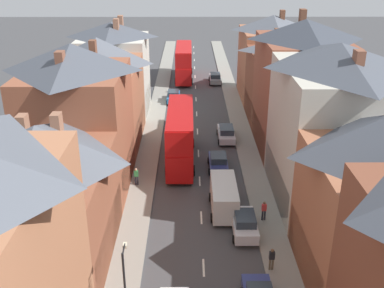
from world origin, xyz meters
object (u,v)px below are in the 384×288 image
(car_near_silver, at_px, (226,133))
(pedestrian_mid_left, at_px, (272,258))
(car_parked_left_b, at_px, (215,78))
(street_lamp, at_px, (125,287))
(car_mid_black, at_px, (173,96))
(car_near_blue, at_px, (244,224))
(car_parked_right_a, at_px, (218,162))
(pedestrian_far_left, at_px, (136,176))
(delivery_van, at_px, (224,196))
(pedestrian_mid_right, at_px, (264,210))
(double_decker_bus_lead, at_px, (184,62))
(double_decker_bus_mid_street, at_px, (180,135))

(car_near_silver, bearing_deg, pedestrian_mid_left, -86.66)
(car_parked_left_b, relative_size, street_lamp, 0.81)
(car_mid_black, bearing_deg, car_near_silver, -65.09)
(car_parked_left_b, distance_m, street_lamp, 50.36)
(car_near_blue, distance_m, car_parked_right_a, 10.61)
(car_near_blue, relative_size, car_near_silver, 0.88)
(pedestrian_far_left, bearing_deg, street_lamp, -85.37)
(delivery_van, distance_m, pedestrian_mid_right, 3.35)
(car_near_silver, height_order, pedestrian_mid_right, pedestrian_mid_right)
(pedestrian_mid_left, distance_m, pedestrian_mid_right, 5.83)
(car_parked_right_a, xyz_separation_m, street_lamp, (-6.05, -19.93, 2.45))
(pedestrian_far_left, bearing_deg, car_near_blue, -39.83)
(car_near_silver, distance_m, pedestrian_mid_left, 21.92)
(car_parked_left_b, bearing_deg, pedestrian_mid_left, -88.36)
(double_decker_bus_lead, bearing_deg, double_decker_bus_mid_street, -90.00)
(delivery_van, relative_size, street_lamp, 0.95)
(car_near_silver, distance_m, street_lamp, 28.13)
(double_decker_bus_lead, distance_m, double_decker_bus_mid_street, 30.34)
(double_decker_bus_lead, xyz_separation_m, car_parked_left_b, (4.91, -2.26, -2.02))
(double_decker_bus_lead, relative_size, car_parked_left_b, 2.42)
(pedestrian_mid_right, bearing_deg, car_near_blue, -136.37)
(double_decker_bus_lead, bearing_deg, car_near_silver, -78.88)
(car_mid_black, bearing_deg, pedestrian_far_left, -96.00)
(pedestrian_mid_left, bearing_deg, car_near_blue, 106.76)
(car_near_silver, distance_m, car_mid_black, 14.72)
(double_decker_bus_mid_street, height_order, car_parked_right_a, double_decker_bus_mid_street)
(double_decker_bus_lead, bearing_deg, car_parked_right_a, -83.58)
(double_decker_bus_lead, relative_size, double_decker_bus_mid_street, 1.00)
(car_mid_black, bearing_deg, car_parked_left_b, 56.51)
(double_decker_bus_lead, distance_m, pedestrian_mid_left, 47.29)
(double_decker_bus_lead, height_order, pedestrian_mid_right, double_decker_bus_lead)
(double_decker_bus_lead, xyz_separation_m, car_near_silver, (4.91, -24.97, -2.01))
(double_decker_bus_lead, relative_size, car_near_blue, 2.70)
(pedestrian_mid_left, height_order, pedestrian_far_left, same)
(car_mid_black, xyz_separation_m, pedestrian_far_left, (-2.50, -23.74, 0.22))
(delivery_van, bearing_deg, pedestrian_far_left, 150.79)
(double_decker_bus_lead, relative_size, car_mid_black, 2.65)
(car_parked_left_b, bearing_deg, delivery_van, -92.00)
(street_lamp, bearing_deg, car_parked_right_a, 73.11)
(delivery_van, xyz_separation_m, pedestrian_mid_right, (2.96, -1.53, -0.30))
(car_mid_black, height_order, pedestrian_mid_right, pedestrian_mid_right)
(delivery_van, bearing_deg, pedestrian_mid_left, -70.70)
(car_mid_black, xyz_separation_m, street_lamp, (-1.15, -40.39, 2.43))
(double_decker_bus_mid_street, distance_m, pedestrian_mid_left, 17.72)
(double_decker_bus_lead, xyz_separation_m, car_mid_black, (-1.29, -11.63, -2.01))
(car_parked_left_b, relative_size, pedestrian_mid_left, 2.77)
(car_near_blue, distance_m, pedestrian_far_left, 11.33)
(car_near_silver, xyz_separation_m, street_lamp, (-7.35, -27.05, 2.43))
(car_mid_black, height_order, pedestrian_mid_left, pedestrian_mid_left)
(car_parked_left_b, distance_m, delivery_van, 37.27)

